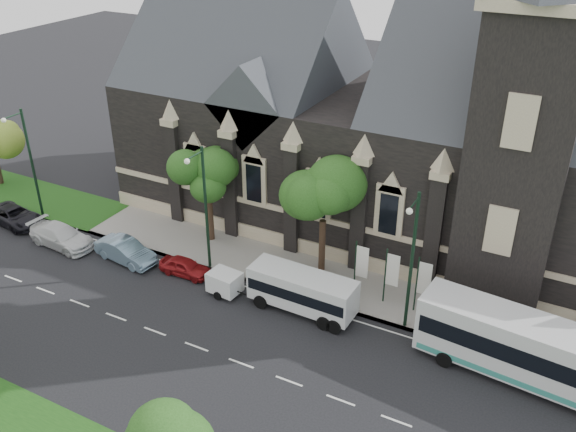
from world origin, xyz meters
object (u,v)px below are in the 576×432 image
Objects in this scene: box_trailer at (225,282)px; sedan at (126,251)px; shuttle_bus at (303,290)px; car_far_red at (185,267)px; banner_flag_center at (390,273)px; car_far_black at (15,216)px; street_lamp_far at (29,159)px; tree_walk_right at (328,195)px; tour_coach at (540,354)px; street_lamp_mid at (204,203)px; banner_flag_left at (360,264)px; car_far_white at (61,236)px; tree_walk_left at (211,170)px; street_lamp_near at (411,256)px; banner_flag_right at (422,281)px.

sedan reaches higher than box_trailer.
car_far_red is at bearing -177.80° from shuttle_bus.
banner_flag_center is 13.79m from car_far_red.
car_far_black is at bearing 95.88° from sedan.
sedan is at bearing -9.62° from street_lamp_far.
tree_walk_right is 6.43m from shuttle_bus.
street_lamp_far is 3.02× the size of box_trailer.
tree_walk_right is 0.60× the size of tour_coach.
street_lamp_mid is 10.81m from banner_flag_left.
tour_coach is at bearing -1.80° from street_lamp_far.
banner_flag_center is at bearing -76.19° from car_far_white.
street_lamp_mid is at bearing -169.50° from banner_flag_left.
car_far_red is at bearing -80.90° from tree_walk_left.
tour_coach is (14.35, -4.80, -3.80)m from tree_walk_right.
street_lamp_near is 1.00× the size of street_lamp_far.
shuttle_bus is 19.18m from car_far_white.
street_lamp_near reaches higher than car_far_black.
street_lamp_far is 15.69m from car_far_red.
car_far_white is (-11.31, -2.28, -4.33)m from street_lamp_mid.
box_trailer is (-11.40, -1.88, -4.22)m from street_lamp_near.
street_lamp_near is 1.32× the size of shuttle_bus.
banner_flag_center is at bearing 167.10° from tour_coach.
box_trailer is (2.60, -1.88, -4.22)m from street_lamp_mid.
street_lamp_near is 15.73m from car_far_red.
tree_walk_right is 8.05m from banner_flag_right.
banner_flag_center is 2.00m from banner_flag_right.
banner_flag_left is at bearing 52.36° from shuttle_bus.
tree_walk_left is at bearing 133.83° from box_trailer.
box_trailer is at bearing -83.79° from car_far_black.
banner_flag_left is 16.50m from sedan.
tour_coach is (9.27, -3.09, -0.36)m from banner_flag_center.
banner_flag_right is at bearing 3.60° from street_lamp_far.
box_trailer is at bearing -101.99° from car_far_red.
car_far_white is 5.76m from car_far_black.
banner_flag_left and banner_flag_right have the same top height.
shuttle_bus is at bearing -154.85° from banner_flag_right.
car_far_black is (-38.58, -0.39, -1.32)m from tour_coach.
tree_walk_left reaches higher than box_trailer.
banner_flag_center is 9.78m from tour_coach.
car_far_red is (-22.58, -0.06, -1.40)m from tour_coach.
car_far_black is (-5.71, 0.71, -0.07)m from car_far_white.
street_lamp_far reaches higher than sedan.
box_trailer is 19.62m from car_far_black.
box_trailer is 0.83× the size of car_far_red.
tour_coach is (23.36, -4.79, -3.71)m from tree_walk_left.
banner_flag_center reaches higher than car_far_black.
car_far_black is (-31.02, -1.57, -4.41)m from street_lamp_near.
shuttle_bus is 1.42× the size of sedan.
street_lamp_near and street_lamp_far have the same top height.
tour_coach is at bearing -82.08° from sedan.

